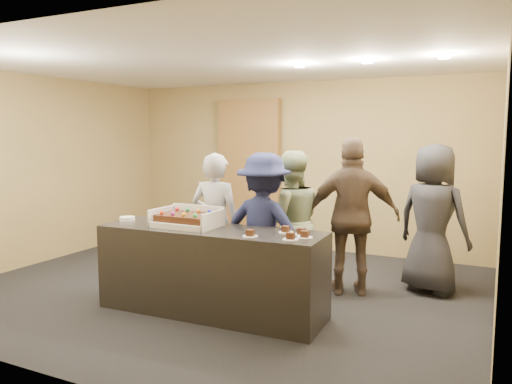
% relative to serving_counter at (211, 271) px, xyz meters
% --- Properties ---
extents(room, '(6.04, 6.00, 2.70)m').
position_rel_serving_counter_xyz_m(room, '(-0.32, 0.76, 0.90)').
color(room, black).
rests_on(room, ground).
extents(serving_counter, '(2.42, 0.79, 0.90)m').
position_rel_serving_counter_xyz_m(serving_counter, '(0.00, 0.00, 0.00)').
color(serving_counter, black).
rests_on(serving_counter, floor).
extents(storage_cabinet, '(1.11, 0.15, 2.44)m').
position_rel_serving_counter_xyz_m(storage_cabinet, '(-1.16, 3.17, 0.77)').
color(storage_cabinet, brown).
rests_on(storage_cabinet, floor).
extents(cake_box, '(0.68, 0.47, 0.20)m').
position_rel_serving_counter_xyz_m(cake_box, '(-0.30, 0.02, 0.50)').
color(cake_box, white).
rests_on(cake_box, serving_counter).
extents(sheet_cake, '(0.58, 0.40, 0.11)m').
position_rel_serving_counter_xyz_m(sheet_cake, '(-0.30, -0.00, 0.55)').
color(sheet_cake, black).
rests_on(sheet_cake, cake_box).
extents(plate_stack, '(0.17, 0.17, 0.04)m').
position_rel_serving_counter_xyz_m(plate_stack, '(-1.10, 0.00, 0.47)').
color(plate_stack, white).
rests_on(plate_stack, serving_counter).
extents(slice_a, '(0.15, 0.15, 0.07)m').
position_rel_serving_counter_xyz_m(slice_a, '(0.55, -0.17, 0.47)').
color(slice_a, white).
rests_on(slice_a, serving_counter).
extents(slice_b, '(0.15, 0.15, 0.07)m').
position_rel_serving_counter_xyz_m(slice_b, '(0.78, 0.15, 0.47)').
color(slice_b, white).
rests_on(slice_b, serving_counter).
extents(slice_c, '(0.15, 0.15, 0.07)m').
position_rel_serving_counter_xyz_m(slice_c, '(0.95, -0.13, 0.47)').
color(slice_c, white).
rests_on(slice_c, serving_counter).
extents(slice_d, '(0.15, 0.15, 0.07)m').
position_rel_serving_counter_xyz_m(slice_d, '(0.96, 0.12, 0.47)').
color(slice_d, white).
rests_on(slice_d, serving_counter).
extents(slice_e, '(0.15, 0.15, 0.07)m').
position_rel_serving_counter_xyz_m(slice_e, '(1.04, 0.01, 0.47)').
color(slice_e, white).
rests_on(slice_e, serving_counter).
extents(person_server_grey, '(0.64, 0.45, 1.66)m').
position_rel_serving_counter_xyz_m(person_server_grey, '(-0.27, 0.55, 0.38)').
color(person_server_grey, '#9F9EA3').
rests_on(person_server_grey, floor).
extents(person_sage_man, '(1.03, 0.99, 1.68)m').
position_rel_serving_counter_xyz_m(person_sage_man, '(0.46, 1.04, 0.39)').
color(person_sage_man, '#95A47A').
rests_on(person_sage_man, floor).
extents(person_navy_man, '(1.08, 0.63, 1.67)m').
position_rel_serving_counter_xyz_m(person_navy_man, '(0.36, 0.53, 0.39)').
color(person_navy_man, '#191D44').
rests_on(person_navy_man, floor).
extents(person_brown_extra, '(1.17, 0.79, 1.84)m').
position_rel_serving_counter_xyz_m(person_brown_extra, '(1.15, 1.27, 0.47)').
color(person_brown_extra, '#4F3D2F').
rests_on(person_brown_extra, floor).
extents(person_dark_suit, '(1.00, 0.82, 1.77)m').
position_rel_serving_counter_xyz_m(person_dark_suit, '(1.98, 1.75, 0.43)').
color(person_dark_suit, '#25252A').
rests_on(person_dark_suit, floor).
extents(ceiling_spotlights, '(1.72, 0.12, 0.03)m').
position_rel_serving_counter_xyz_m(ceiling_spotlights, '(1.28, 1.26, 2.22)').
color(ceiling_spotlights, '#FFEAC6').
rests_on(ceiling_spotlights, ceiling).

